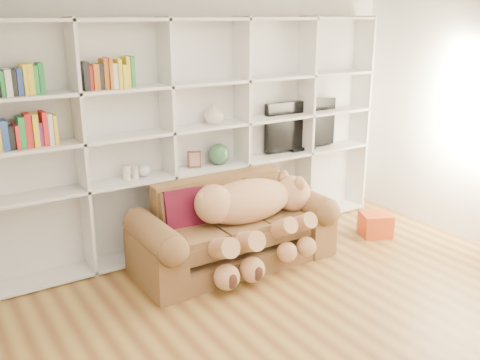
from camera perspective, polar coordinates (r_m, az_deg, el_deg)
floor at (r=4.37m, az=12.17°, el=-16.71°), size 5.00×5.00×0.00m
wall_back at (r=5.76m, az=-4.60°, el=6.56°), size 5.00×0.02×2.70m
bookshelf at (r=5.54m, az=-6.12°, el=5.63°), size 4.43×0.35×2.40m
sofa at (r=5.39m, az=-0.81°, el=-5.66°), size 2.00×0.87×0.84m
teddy_bear at (r=5.22m, az=1.35°, el=-3.33°), size 1.44×0.81×0.84m
throw_pillow at (r=5.18m, az=-6.08°, el=-3.10°), size 0.41×0.25×0.41m
gift_box at (r=6.29m, az=14.24°, el=-4.59°), size 0.42×0.41×0.26m
tv at (r=6.39m, az=6.49°, el=5.78°), size 1.00×0.18×0.59m
picture_frame at (r=5.61m, az=-4.92°, el=2.21°), size 0.14×0.08×0.18m
green_vase at (r=5.75m, az=-2.28°, el=2.78°), size 0.23×0.23×0.23m
figurine_tall at (r=5.33m, az=-12.00°, el=0.79°), size 0.08×0.08×0.15m
figurine_short at (r=5.37m, az=-11.11°, el=0.76°), size 0.07×0.07×0.11m
snow_globe at (r=5.40m, az=-10.16°, el=1.04°), size 0.12×0.12×0.12m
shelf_vase at (r=5.63m, az=-2.82°, el=7.07°), size 0.25×0.25×0.21m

